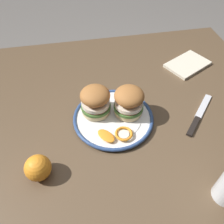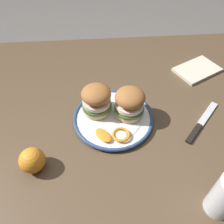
{
  "view_description": "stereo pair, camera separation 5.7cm",
  "coord_description": "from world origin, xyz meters",
  "px_view_note": "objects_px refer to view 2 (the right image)",
  "views": [
    {
      "loc": [
        0.1,
        0.55,
        1.34
      ],
      "look_at": [
        0.0,
        0.04,
        0.77
      ],
      "focal_mm": 37.34,
      "sensor_mm": 36.0,
      "label": 1
    },
    {
      "loc": [
        0.05,
        0.56,
        1.34
      ],
      "look_at": [
        0.0,
        0.04,
        0.77
      ],
      "focal_mm": 37.34,
      "sensor_mm": 36.0,
      "label": 2
    }
  ],
  "objects_px": {
    "sandwich_half_right": "(130,102)",
    "whole_orange": "(32,160)",
    "dinner_plate": "(112,118)",
    "sandwich_half_left": "(96,99)",
    "dining_table": "(112,127)",
    "table_knife": "(200,124)"
  },
  "relations": [
    {
      "from": "whole_orange",
      "to": "dining_table",
      "type": "bearing_deg",
      "value": -140.0
    },
    {
      "from": "dinner_plate",
      "to": "sandwich_half_right",
      "type": "distance_m",
      "value": 0.08
    },
    {
      "from": "whole_orange",
      "to": "table_knife",
      "type": "distance_m",
      "value": 0.54
    },
    {
      "from": "sandwich_half_right",
      "to": "whole_orange",
      "type": "bearing_deg",
      "value": 30.26
    },
    {
      "from": "sandwich_half_left",
      "to": "sandwich_half_right",
      "type": "relative_size",
      "value": 0.98
    },
    {
      "from": "whole_orange",
      "to": "sandwich_half_right",
      "type": "bearing_deg",
      "value": -149.74
    },
    {
      "from": "table_knife",
      "to": "sandwich_half_right",
      "type": "bearing_deg",
      "value": -14.0
    },
    {
      "from": "dinner_plate",
      "to": "sandwich_half_left",
      "type": "distance_m",
      "value": 0.08
    },
    {
      "from": "dinner_plate",
      "to": "sandwich_half_right",
      "type": "height_order",
      "value": "sandwich_half_right"
    },
    {
      "from": "sandwich_half_left",
      "to": "sandwich_half_right",
      "type": "xyz_separation_m",
      "value": [
        -0.11,
        0.02,
        0.0
      ]
    },
    {
      "from": "dinner_plate",
      "to": "sandwich_half_right",
      "type": "xyz_separation_m",
      "value": [
        -0.06,
        -0.01,
        0.06
      ]
    },
    {
      "from": "dining_table",
      "to": "sandwich_half_left",
      "type": "bearing_deg",
      "value": 7.25
    },
    {
      "from": "dinner_plate",
      "to": "sandwich_half_left",
      "type": "xyz_separation_m",
      "value": [
        0.05,
        -0.04,
        0.06
      ]
    },
    {
      "from": "sandwich_half_right",
      "to": "whole_orange",
      "type": "relative_size",
      "value": 1.62
    },
    {
      "from": "dinner_plate",
      "to": "sandwich_half_right",
      "type": "relative_size",
      "value": 2.3
    },
    {
      "from": "sandwich_half_right",
      "to": "dinner_plate",
      "type": "bearing_deg",
      "value": 11.32
    },
    {
      "from": "sandwich_half_right",
      "to": "table_knife",
      "type": "height_order",
      "value": "sandwich_half_right"
    },
    {
      "from": "dinner_plate",
      "to": "table_knife",
      "type": "distance_m",
      "value": 0.3
    },
    {
      "from": "sandwich_half_left",
      "to": "dining_table",
      "type": "bearing_deg",
      "value": -172.75
    },
    {
      "from": "sandwich_half_right",
      "to": "whole_orange",
      "type": "xyz_separation_m",
      "value": [
        0.3,
        0.17,
        -0.03
      ]
    },
    {
      "from": "table_knife",
      "to": "dining_table",
      "type": "bearing_deg",
      "value": -17.03
    },
    {
      "from": "dining_table",
      "to": "sandwich_half_left",
      "type": "relative_size",
      "value": 10.77
    }
  ]
}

